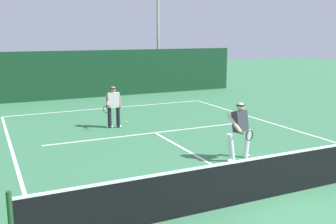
{
  "coord_description": "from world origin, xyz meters",
  "views": [
    {
      "loc": [
        -5.55,
        -6.37,
        3.54
      ],
      "look_at": [
        -0.06,
        5.18,
        1.0
      ],
      "focal_mm": 42.0,
      "sensor_mm": 36.0,
      "label": 1
    }
  ],
  "objects_px": {
    "light_pole": "(158,6)",
    "player_far": "(113,105)",
    "tennis_ball_extra": "(126,122)",
    "tennis_ball": "(306,155)",
    "player_near": "(240,128)"
  },
  "relations": [
    {
      "from": "light_pole",
      "to": "player_far",
      "type": "bearing_deg",
      "value": -122.84
    },
    {
      "from": "tennis_ball_extra",
      "to": "tennis_ball",
      "type": "bearing_deg",
      "value": -62.68
    },
    {
      "from": "player_near",
      "to": "light_pole",
      "type": "bearing_deg",
      "value": -119.08
    },
    {
      "from": "player_near",
      "to": "player_far",
      "type": "bearing_deg",
      "value": -82.73
    },
    {
      "from": "light_pole",
      "to": "player_near",
      "type": "bearing_deg",
      "value": -105.32
    },
    {
      "from": "player_far",
      "to": "light_pole",
      "type": "relative_size",
      "value": 0.18
    },
    {
      "from": "tennis_ball",
      "to": "light_pole",
      "type": "relative_size",
      "value": 0.01
    },
    {
      "from": "player_far",
      "to": "tennis_ball",
      "type": "distance_m",
      "value": 7.17
    },
    {
      "from": "player_far",
      "to": "tennis_ball_extra",
      "type": "height_order",
      "value": "player_far"
    },
    {
      "from": "player_near",
      "to": "player_far",
      "type": "height_order",
      "value": "player_near"
    },
    {
      "from": "tennis_ball_extra",
      "to": "light_pole",
      "type": "xyz_separation_m",
      "value": [
        5.37,
        8.8,
        5.27
      ]
    },
    {
      "from": "player_far",
      "to": "tennis_ball_extra",
      "type": "xyz_separation_m",
      "value": [
        0.7,
        0.6,
        -0.85
      ]
    },
    {
      "from": "player_near",
      "to": "tennis_ball",
      "type": "bearing_deg",
      "value": 150.46
    },
    {
      "from": "tennis_ball",
      "to": "tennis_ball_extra",
      "type": "relative_size",
      "value": 1.0
    },
    {
      "from": "light_pole",
      "to": "tennis_ball_extra",
      "type": "bearing_deg",
      "value": -121.38
    }
  ]
}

